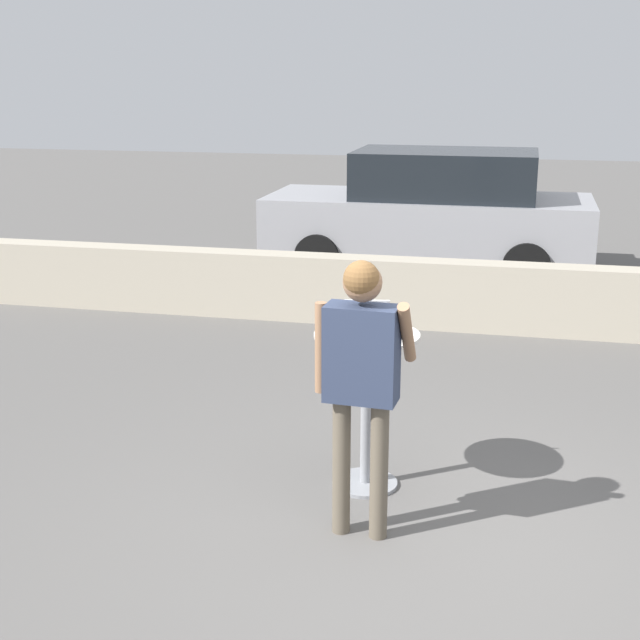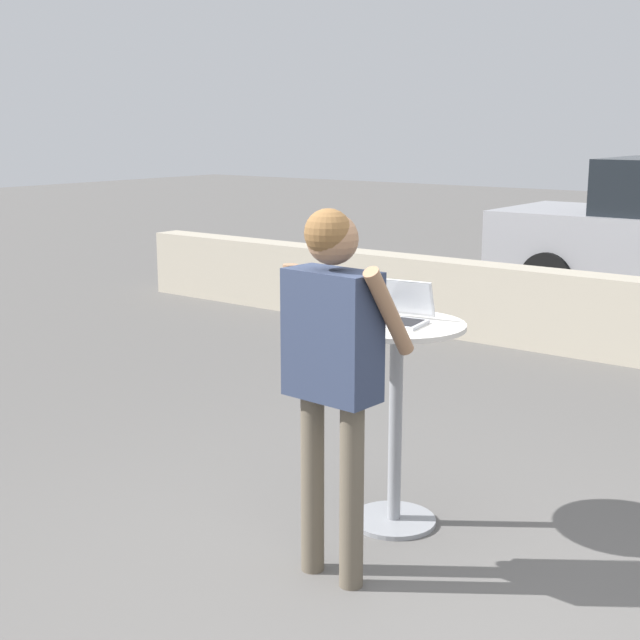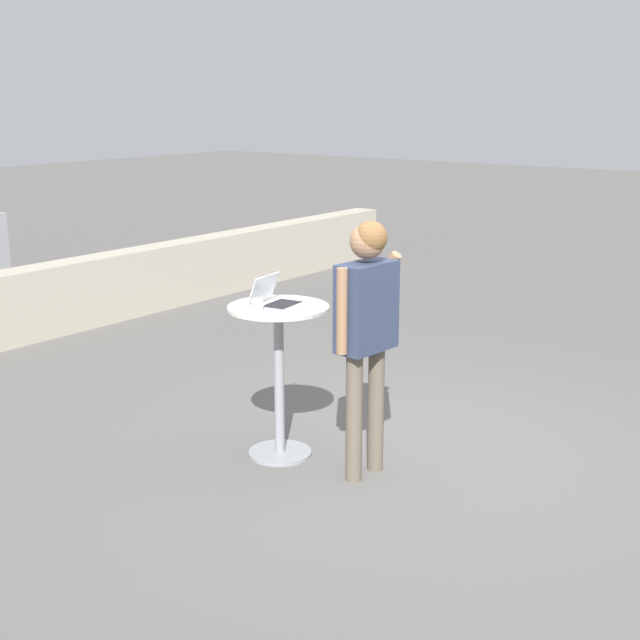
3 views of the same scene
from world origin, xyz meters
TOP-DOWN VIEW (x-y plane):
  - ground_plane at (0.00, 0.00)m, footprint 50.00×50.00m
  - pavement_kerb at (0.00, 4.78)m, footprint 12.96×0.35m
  - cafe_table at (-0.49, 0.74)m, footprint 0.70×0.70m
  - laptop at (-0.50, 0.76)m, footprint 0.34×0.34m
  - coffee_mug at (-0.71, 0.74)m, footprint 0.10×0.07m
  - standing_person at (-0.41, 0.07)m, footprint 0.58×0.36m
  - parked_car_near_street at (-0.77, 7.67)m, footprint 4.49×1.96m

SIDE VIEW (x-z plane):
  - ground_plane at x=0.00m, z-range 0.00..0.00m
  - pavement_kerb at x=0.00m, z-range 0.00..0.75m
  - cafe_table at x=-0.49m, z-range 0.17..1.26m
  - parked_car_near_street at x=-0.77m, z-range 0.00..1.70m
  - standing_person at x=-0.41m, z-range 0.24..1.97m
  - coffee_mug at x=-0.71m, z-range 1.09..1.18m
  - laptop at x=-0.50m, z-range 1.03..1.24m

